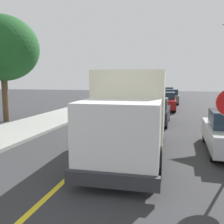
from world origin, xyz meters
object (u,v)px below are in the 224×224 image
parked_car_furthest (167,93)px  street_tree_down_block (2,48)px  box_truck (133,108)px  parked_car_near (155,112)px  parked_car_mid (166,102)px  parked_car_far (171,97)px

parked_car_furthest → street_tree_down_block: bearing=-114.4°
box_truck → parked_car_near: box_truck is taller
box_truck → parked_car_near: (0.34, 6.68, -0.97)m
parked_car_near → street_tree_down_block: street_tree_down_block is taller
parked_car_near → parked_car_furthest: size_ratio=1.00×
street_tree_down_block → parked_car_mid: bearing=40.6°
parked_car_mid → street_tree_down_block: bearing=-139.4°
parked_car_near → parked_car_far: same height
parked_car_furthest → street_tree_down_block: 24.84m
box_truck → street_tree_down_block: 11.33m
box_truck → parked_car_far: bearing=86.8°
parked_car_mid → parked_car_far: 6.33m
box_truck → street_tree_down_block: size_ratio=1.03×
parked_car_near → parked_car_far: (0.80, 13.64, 0.00)m
parked_car_mid → parked_car_far: same height
box_truck → parked_car_mid: (0.78, 14.01, -0.97)m
parked_car_far → parked_car_furthest: bearing=95.2°
street_tree_down_block → box_truck: bearing=-28.0°
parked_car_near → parked_car_mid: (0.43, 7.32, 0.00)m
box_truck → parked_car_furthest: box_truck is taller
parked_car_far → street_tree_down_block: 19.07m
parked_car_mid → street_tree_down_block: 14.28m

